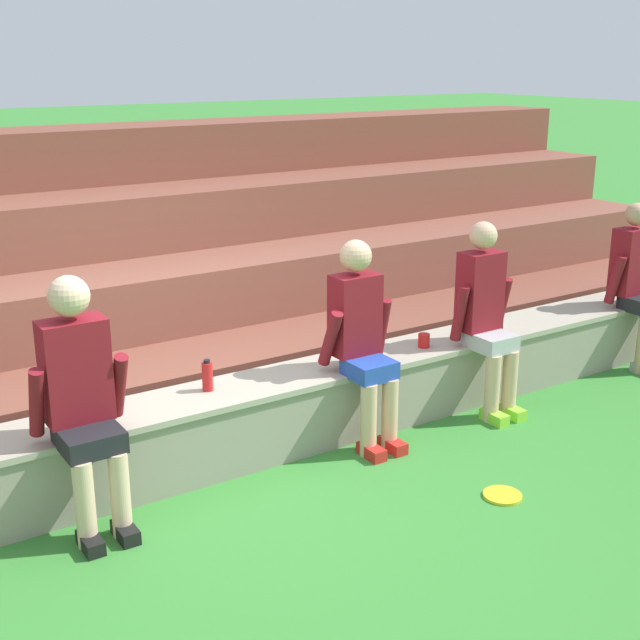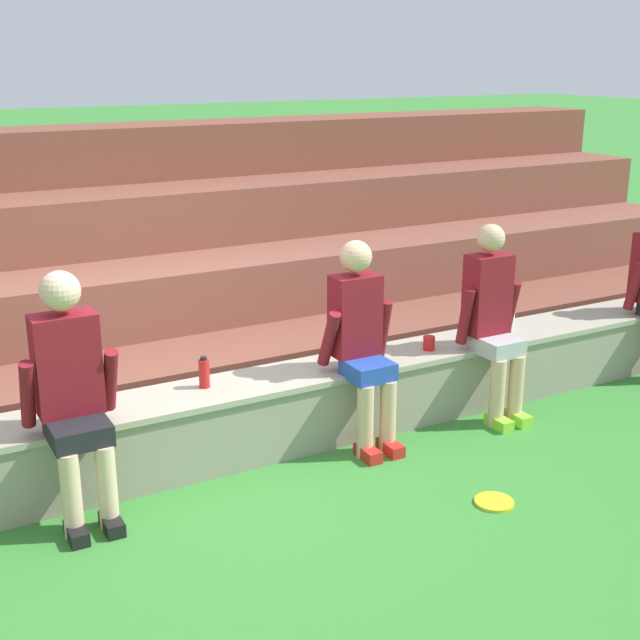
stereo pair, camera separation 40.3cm
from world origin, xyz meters
name	(u,v)px [view 1 (the left image)]	position (x,y,z in m)	size (l,w,h in m)	color
ground_plane	(227,481)	(0.00, 0.00, 0.00)	(80.00, 80.00, 0.00)	#388433
stone_seating_wall	(209,429)	(0.00, 0.23, 0.27)	(9.13, 0.50, 0.51)	gray
brick_bleachers	(87,283)	(0.00, 2.52, 0.73)	(11.67, 2.99, 1.94)	brown
person_left_of_center	(82,398)	(-0.87, -0.03, 0.77)	(0.54, 0.56, 1.44)	beige
person_center	(362,338)	(1.05, 0.02, 0.75)	(0.50, 0.55, 1.40)	#DBAD89
person_right_of_center	(486,314)	(2.13, -0.03, 0.75)	(0.49, 0.52, 1.42)	#DBAD89
person_far_right	(637,282)	(3.87, 0.00, 0.73)	(0.51, 0.52, 1.39)	tan
water_bottle_center_gap	(499,312)	(2.54, 0.26, 0.63)	(0.07, 0.07, 0.25)	silver
water_bottle_near_right	(207,376)	(0.03, 0.28, 0.61)	(0.07, 0.07, 0.21)	red
plastic_cup_left_end	(424,341)	(1.72, 0.18, 0.56)	(0.09, 0.09, 0.10)	red
frisbee	(502,495)	(1.31, -1.09, 0.01)	(0.24, 0.24, 0.02)	yellow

